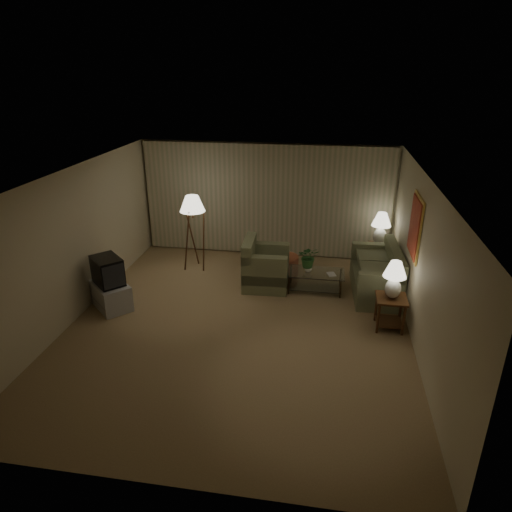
{
  "coord_description": "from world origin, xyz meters",
  "views": [
    {
      "loc": [
        1.45,
        -6.98,
        4.34
      ],
      "look_at": [
        0.21,
        0.6,
        1.1
      ],
      "focal_mm": 32.0,
      "sensor_mm": 36.0,
      "label": 1
    }
  ],
  "objects_px": {
    "armchair": "(266,268)",
    "ottoman": "(284,265)",
    "crt_tv": "(108,271)",
    "floor_lamp": "(194,231)",
    "table_lamp_far": "(381,226)",
    "sofa": "(375,275)",
    "vase": "(308,268)",
    "side_table_far": "(378,253)",
    "table_lamp_near": "(394,277)",
    "tv_cabinet": "(111,295)",
    "coffee_table": "(315,278)",
    "side_table_near": "(390,307)"
  },
  "relations": [
    {
      "from": "vase",
      "to": "coffee_table",
      "type": "bearing_deg",
      "value": 0.0
    },
    {
      "from": "side_table_far",
      "to": "tv_cabinet",
      "type": "height_order",
      "value": "side_table_far"
    },
    {
      "from": "sofa",
      "to": "armchair",
      "type": "bearing_deg",
      "value": -91.39
    },
    {
      "from": "armchair",
      "to": "crt_tv",
      "type": "bearing_deg",
      "value": 113.83
    },
    {
      "from": "table_lamp_far",
      "to": "ottoman",
      "type": "distance_m",
      "value": 2.32
    },
    {
      "from": "table_lamp_far",
      "to": "floor_lamp",
      "type": "relative_size",
      "value": 0.43
    },
    {
      "from": "floor_lamp",
      "to": "vase",
      "type": "bearing_deg",
      "value": -14.79
    },
    {
      "from": "armchair",
      "to": "vase",
      "type": "xyz_separation_m",
      "value": [
        0.88,
        -0.06,
        0.09
      ]
    },
    {
      "from": "armchair",
      "to": "crt_tv",
      "type": "height_order",
      "value": "crt_tv"
    },
    {
      "from": "side_table_near",
      "to": "tv_cabinet",
      "type": "height_order",
      "value": "side_table_near"
    },
    {
      "from": "crt_tv",
      "to": "sofa",
      "type": "bearing_deg",
      "value": 59.18
    },
    {
      "from": "armchair",
      "to": "table_lamp_far",
      "type": "height_order",
      "value": "table_lamp_far"
    },
    {
      "from": "armchair",
      "to": "side_table_near",
      "type": "distance_m",
      "value": 2.72
    },
    {
      "from": "crt_tv",
      "to": "armchair",
      "type": "bearing_deg",
      "value": 69.66
    },
    {
      "from": "armchair",
      "to": "table_lamp_far",
      "type": "distance_m",
      "value": 2.78
    },
    {
      "from": "tv_cabinet",
      "to": "vase",
      "type": "bearing_deg",
      "value": 63.18
    },
    {
      "from": "floor_lamp",
      "to": "table_lamp_far",
      "type": "bearing_deg",
      "value": 8.9
    },
    {
      "from": "sofa",
      "to": "crt_tv",
      "type": "relative_size",
      "value": 2.4
    },
    {
      "from": "table_lamp_near",
      "to": "crt_tv",
      "type": "xyz_separation_m",
      "value": [
        -5.2,
        -0.08,
        -0.24
      ]
    },
    {
      "from": "table_lamp_far",
      "to": "tv_cabinet",
      "type": "bearing_deg",
      "value": -152.9
    },
    {
      "from": "side_table_near",
      "to": "table_lamp_far",
      "type": "xyz_separation_m",
      "value": [
        -0.0,
        2.58,
        0.63
      ]
    },
    {
      "from": "sofa",
      "to": "ottoman",
      "type": "height_order",
      "value": "sofa"
    },
    {
      "from": "floor_lamp",
      "to": "vase",
      "type": "relative_size",
      "value": 10.51
    },
    {
      "from": "floor_lamp",
      "to": "coffee_table",
      "type": "bearing_deg",
      "value": -14.01
    },
    {
      "from": "armchair",
      "to": "ottoman",
      "type": "xyz_separation_m",
      "value": [
        0.31,
        0.64,
        -0.19
      ]
    },
    {
      "from": "tv_cabinet",
      "to": "ottoman",
      "type": "bearing_deg",
      "value": 76.32
    },
    {
      "from": "tv_cabinet",
      "to": "floor_lamp",
      "type": "height_order",
      "value": "floor_lamp"
    },
    {
      "from": "side_table_far",
      "to": "floor_lamp",
      "type": "relative_size",
      "value": 0.35
    },
    {
      "from": "vase",
      "to": "table_lamp_far",
      "type": "bearing_deg",
      "value": 41.4
    },
    {
      "from": "side_table_near",
      "to": "coffee_table",
      "type": "xyz_separation_m",
      "value": [
        -1.36,
        1.25,
        -0.13
      ]
    },
    {
      "from": "tv_cabinet",
      "to": "vase",
      "type": "relative_size",
      "value": 6.08
    },
    {
      "from": "table_lamp_far",
      "to": "armchair",
      "type": "bearing_deg",
      "value": -151.97
    },
    {
      "from": "armchair",
      "to": "side_table_far",
      "type": "xyz_separation_m",
      "value": [
        2.39,
        1.27,
        -0.01
      ]
    },
    {
      "from": "side_table_near",
      "to": "ottoman",
      "type": "bearing_deg",
      "value": 136.83
    },
    {
      "from": "table_lamp_near",
      "to": "coffee_table",
      "type": "distance_m",
      "value": 1.98
    },
    {
      "from": "side_table_far",
      "to": "table_lamp_far",
      "type": "xyz_separation_m",
      "value": [
        0.0,
        0.0,
        0.64
      ]
    },
    {
      "from": "side_table_far",
      "to": "table_lamp_near",
      "type": "bearing_deg",
      "value": -90.0
    },
    {
      "from": "crt_tv",
      "to": "floor_lamp",
      "type": "height_order",
      "value": "floor_lamp"
    },
    {
      "from": "armchair",
      "to": "coffee_table",
      "type": "bearing_deg",
      "value": -95.73
    },
    {
      "from": "crt_tv",
      "to": "vase",
      "type": "height_order",
      "value": "crt_tv"
    },
    {
      "from": "vase",
      "to": "ottoman",
      "type": "bearing_deg",
      "value": 129.06
    },
    {
      "from": "table_lamp_far",
      "to": "floor_lamp",
      "type": "height_order",
      "value": "floor_lamp"
    },
    {
      "from": "table_lamp_near",
      "to": "vase",
      "type": "height_order",
      "value": "table_lamp_near"
    },
    {
      "from": "armchair",
      "to": "tv_cabinet",
      "type": "xyz_separation_m",
      "value": [
        -2.81,
        -1.39,
        -0.16
      ]
    },
    {
      "from": "coffee_table",
      "to": "tv_cabinet",
      "type": "bearing_deg",
      "value": -160.9
    },
    {
      "from": "sofa",
      "to": "table_lamp_far",
      "type": "distance_m",
      "value": 1.4
    },
    {
      "from": "side_table_far",
      "to": "table_lamp_far",
      "type": "distance_m",
      "value": 0.64
    },
    {
      "from": "crt_tv",
      "to": "table_lamp_near",
      "type": "bearing_deg",
      "value": 44.25
    },
    {
      "from": "side_table_far",
      "to": "coffee_table",
      "type": "xyz_separation_m",
      "value": [
        -1.36,
        -1.33,
        -0.11
      ]
    },
    {
      "from": "ottoman",
      "to": "vase",
      "type": "bearing_deg",
      "value": -50.94
    }
  ]
}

